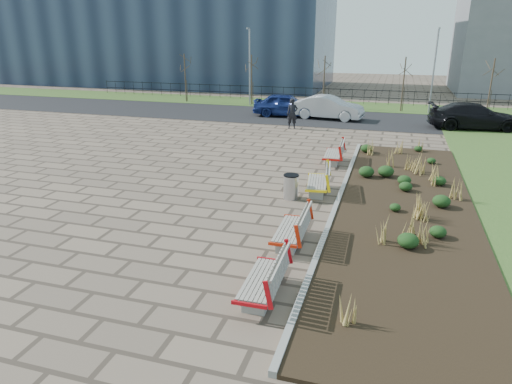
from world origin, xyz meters
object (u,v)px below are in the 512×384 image
(litter_bin, at_px, (291,187))
(pedestrian, at_px, (292,114))
(bench_a, at_px, (262,277))
(bench_b, at_px, (290,227))
(bench_c, at_px, (317,180))
(car_silver, at_px, (328,107))
(lamp_west, at_px, (250,68))
(car_black, at_px, (474,116))
(bench_d, at_px, (333,152))
(car_blue, at_px, (286,105))
(lamp_east, at_px, (434,72))

(litter_bin, xyz_separation_m, pedestrian, (-2.76, 12.58, 0.49))
(bench_a, distance_m, bench_b, 2.95)
(bench_a, distance_m, bench_c, 7.53)
(car_silver, bearing_deg, bench_b, -167.73)
(lamp_west, bearing_deg, pedestrian, -56.74)
(litter_bin, height_order, car_black, car_black)
(bench_d, distance_m, car_silver, 11.40)
(car_silver, distance_m, car_black, 9.28)
(bench_a, bearing_deg, pedestrian, 99.28)
(car_silver, bearing_deg, pedestrian, 163.48)
(bench_b, xyz_separation_m, car_black, (7.37, 19.38, 0.32))
(car_blue, relative_size, lamp_east, 0.78)
(car_black, bearing_deg, bench_a, 155.29)
(bench_c, xyz_separation_m, car_blue, (-4.94, 15.87, 0.32))
(bench_b, height_order, pedestrian, pedestrian)
(bench_a, height_order, lamp_east, lamp_east)
(car_blue, relative_size, car_black, 0.86)
(bench_d, bearing_deg, lamp_east, 69.67)
(bench_a, xyz_separation_m, bench_d, (0.00, 11.92, 0.00))
(lamp_west, xyz_separation_m, lamp_east, (14.00, 0.00, 0.00))
(car_black, distance_m, lamp_west, 17.31)
(lamp_west, bearing_deg, lamp_east, 0.00)
(bench_c, height_order, car_blue, car_blue)
(car_silver, bearing_deg, litter_bin, -169.36)
(litter_bin, bearing_deg, lamp_west, 111.44)
(litter_bin, height_order, car_silver, car_silver)
(bench_b, distance_m, bench_c, 4.58)
(car_blue, bearing_deg, bench_d, -160.85)
(bench_b, height_order, car_blue, car_blue)
(bench_b, xyz_separation_m, bench_c, (0.00, 4.58, 0.00))
(pedestrian, bearing_deg, car_black, -0.56)
(car_silver, bearing_deg, lamp_east, -50.73)
(pedestrian, relative_size, lamp_east, 0.31)
(bench_c, relative_size, car_blue, 0.45)
(car_blue, bearing_deg, bench_c, -166.86)
(car_black, relative_size, lamp_west, 0.91)
(bench_c, distance_m, car_blue, 16.62)
(pedestrian, bearing_deg, car_silver, 50.17)
(bench_a, bearing_deg, car_black, 70.49)
(litter_bin, relative_size, pedestrian, 0.48)
(bench_a, xyz_separation_m, bench_c, (0.00, 7.53, 0.00))
(car_silver, bearing_deg, bench_a, -168.40)
(pedestrian, height_order, lamp_east, lamp_east)
(litter_bin, bearing_deg, car_black, 62.44)
(bench_a, xyz_separation_m, car_blue, (-4.94, 23.39, 0.32))
(bench_a, height_order, litter_bin, bench_a)
(bench_a, distance_m, car_silver, 23.24)
(bench_b, bearing_deg, lamp_west, 108.91)
(car_silver, height_order, lamp_east, lamp_east)
(car_silver, xyz_separation_m, car_black, (9.24, -0.83, -0.00))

